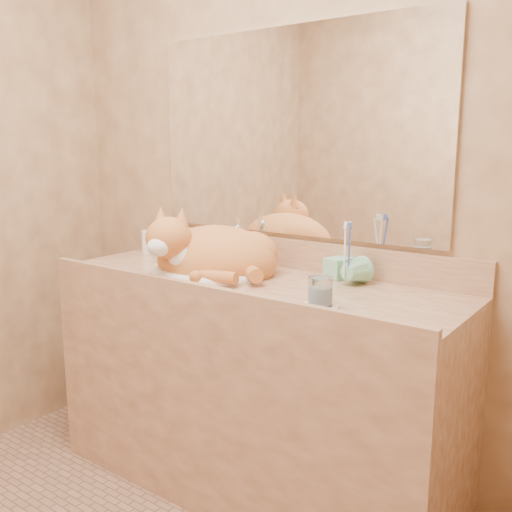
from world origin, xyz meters
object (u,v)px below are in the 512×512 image
Objects in this scene: vanity_counter at (251,386)px; toothbrush_cup at (346,274)px; cat at (210,252)px; sink_basin at (208,255)px; soap_dispenser at (330,257)px; water_glass at (320,291)px.

vanity_counter is 15.86× the size of toothbrush_cup.
cat reaches higher than vanity_counter.
cat reaches higher than sink_basin.
vanity_counter is 0.59m from toothbrush_cup.
toothbrush_cup is (0.53, 0.13, -0.03)m from sink_basin.
soap_dispenser is (0.44, 0.19, 0.01)m from sink_basin.
water_glass is at bearing -48.75° from soap_dispenser.
toothbrush_cup is at bearing -13.33° from soap_dispenser.
soap_dispenser is (0.24, 0.17, 0.51)m from vanity_counter.
soap_dispenser reaches higher than toothbrush_cup.
sink_basin is (-0.19, -0.02, 0.50)m from vanity_counter.
cat is at bearing -138.59° from soap_dispenser.
cat is 0.46m from soap_dispenser.
vanity_counter is 3.38× the size of sink_basin.
vanity_counter is 0.65m from water_glass.
sink_basin reaches higher than toothbrush_cup.
water_glass is at bearing -24.25° from vanity_counter.
toothbrush_cup is (0.52, 0.14, -0.04)m from cat.
water_glass is (0.40, -0.18, 0.48)m from vanity_counter.
cat is 5.45× the size of water_glass.
cat reaches higher than water_glass.
water_glass is at bearing -77.93° from toothbrush_cup.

